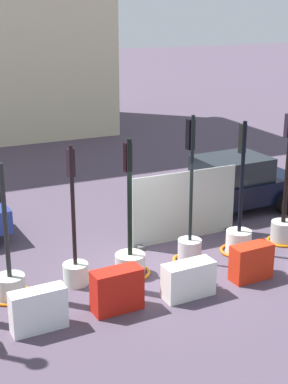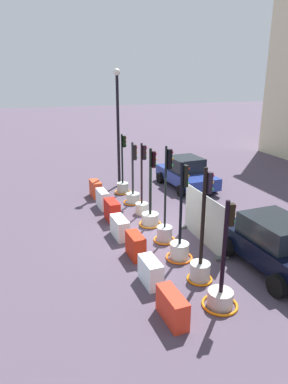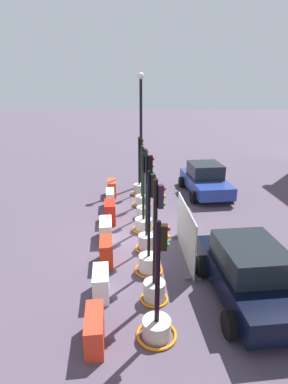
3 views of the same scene
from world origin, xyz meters
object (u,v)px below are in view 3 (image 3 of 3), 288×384
object	(u,v)px
traffic_light_6	(155,281)
construction_barrier_0	(112,188)
traffic_light_1	(142,196)
traffic_light_7	(157,320)
traffic_light_2	(143,204)
construction_barrier_4	(106,252)
traffic_light_4	(147,235)
construction_barrier_2	(110,212)
car_blue_estate	(205,180)
construction_barrier_5	(101,283)
traffic_light_5	(149,258)
traffic_light_3	(144,219)
street_lamp_post	(141,121)
construction_barrier_6	(95,329)
construction_barrier_1	(110,199)
construction_barrier_3	(106,230)
car_black_sedan	(249,273)
traffic_light_0	(139,186)

from	to	relation	value
traffic_light_6	construction_barrier_0	world-z (taller)	traffic_light_6
traffic_light_1	traffic_light_7	size ratio (longest dim) A/B	0.98
traffic_light_2	construction_barrier_4	size ratio (longest dim) A/B	3.26
traffic_light_4	construction_barrier_2	world-z (taller)	traffic_light_4
traffic_light_4	car_blue_estate	world-z (taller)	traffic_light_4
construction_barrier_5	traffic_light_5	bearing A→B (deg)	127.33
traffic_light_3	construction_barrier_2	size ratio (longest dim) A/B	3.06
street_lamp_post	traffic_light_4	bearing A→B (deg)	-1.80
construction_barrier_5	car_blue_estate	size ratio (longest dim) A/B	0.24
traffic_light_2	construction_barrier_2	size ratio (longest dim) A/B	3.03
construction_barrier_4	construction_barrier_6	world-z (taller)	construction_barrier_4
construction_barrier_0	construction_barrier_6	distance (m)	10.04
traffic_light_1	construction_barrier_4	size ratio (longest dim) A/B	3.04
traffic_light_7	construction_barrier_4	xyz separation A→B (m)	(-3.30, -1.35, -0.05)
street_lamp_post	construction_barrier_0	bearing A→B (deg)	-46.69
traffic_light_4	construction_barrier_2	distance (m)	2.86
traffic_light_1	construction_barrier_5	xyz separation A→B (m)	(6.86, -1.59, -0.07)
construction_barrier_1	traffic_light_4	bearing A→B (deg)	19.38
traffic_light_3	construction_barrier_3	xyz separation A→B (m)	(0.70, -1.51, -0.09)
construction_barrier_2	construction_barrier_4	size ratio (longest dim) A/B	1.08
traffic_light_5	street_lamp_post	size ratio (longest dim) A/B	0.54
construction_barrier_0	car_blue_estate	bearing A→B (deg)	89.97
traffic_light_5	traffic_light_6	distance (m)	1.41
traffic_light_2	traffic_light_5	distance (m)	4.29
construction_barrier_5	construction_barrier_6	bearing A→B (deg)	-1.25
traffic_light_1	traffic_light_5	distance (m)	5.75
street_lamp_post	traffic_light_2	bearing A→B (deg)	-2.11
traffic_light_6	construction_barrier_4	bearing A→B (deg)	-144.37
car_blue_estate	street_lamp_post	size ratio (longest dim) A/B	0.68
traffic_light_4	traffic_light_2	bearing A→B (deg)	178.70
car_black_sedan	traffic_light_4	bearing A→B (deg)	-138.40
construction_barrier_4	construction_barrier_3	bearing A→B (deg)	-176.54
construction_barrier_4	car_black_sedan	distance (m)	4.56
construction_barrier_6	traffic_light_6	bearing A→B (deg)	132.79
traffic_light_3	car_black_sedan	bearing A→B (deg)	30.01
traffic_light_3	construction_barrier_6	bearing A→B (deg)	-14.65
traffic_light_7	construction_barrier_2	bearing A→B (deg)	-168.48
traffic_light_1	traffic_light_7	bearing A→B (deg)	-1.10
traffic_light_2	construction_barrier_6	bearing A→B (deg)	-12.58
construction_barrier_5	street_lamp_post	world-z (taller)	street_lamp_post
construction_barrier_1	car_blue_estate	world-z (taller)	car_blue_estate
construction_barrier_3	construction_barrier_4	size ratio (longest dim) A/B	1.17
construction_barrier_0	car_black_sedan	size ratio (longest dim) A/B	0.26
traffic_light_4	traffic_light_5	distance (m)	1.40
traffic_light_4	construction_barrier_4	bearing A→B (deg)	-59.99
traffic_light_5	construction_barrier_6	size ratio (longest dim) A/B	2.90
construction_barrier_2	traffic_light_4	bearing A→B (deg)	29.46
traffic_light_0	construction_barrier_1	bearing A→B (deg)	-39.06
construction_barrier_6	car_black_sedan	bearing A→B (deg)	107.44
construction_barrier_3	construction_barrier_4	world-z (taller)	construction_barrier_4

